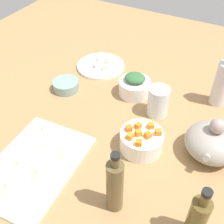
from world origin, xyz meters
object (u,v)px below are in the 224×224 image
at_px(teapot, 212,142).
at_px(bottle_2, 222,83).
at_px(bowl_carrots, 141,141).
at_px(drinking_glass_0, 158,101).
at_px(bowl_small_side, 66,85).
at_px(bottle_1, 197,218).
at_px(plate_tofu, 101,66).
at_px(bowl_greens, 134,87).
at_px(cutting_board, 34,165).
at_px(bottle_0, 115,186).

distance_m(teapot, bottle_2, 0.27).
distance_m(bowl_carrots, drinking_glass_0, 0.18).
xyz_separation_m(bowl_small_side, bottle_1, (0.34, 0.62, 0.06)).
bearing_deg(plate_tofu, bowl_greens, 64.20).
height_order(bottle_2, drinking_glass_0, bottle_2).
bearing_deg(bowl_carrots, drinking_glass_0, -174.87).
height_order(bottle_1, drinking_glass_0, bottle_1).
xyz_separation_m(cutting_board, bowl_greens, (-0.47, 0.12, 0.03)).
distance_m(bowl_greens, teapot, 0.38).
xyz_separation_m(plate_tofu, teapot, (0.27, 0.55, 0.05)).
bearing_deg(drinking_glass_0, cutting_board, -30.67).
relative_size(cutting_board, bowl_carrots, 2.55).
bearing_deg(bottle_0, bowl_carrots, -174.62).
distance_m(bowl_small_side, teapot, 0.59).
distance_m(cutting_board, bottle_1, 0.49).
bearing_deg(bowl_small_side, bottle_2, 110.22).
bearing_deg(bottle_0, bottle_2, 166.06).
distance_m(bottle_2, drinking_glass_0, 0.25).
distance_m(bottle_0, bottle_2, 0.58).
height_order(teapot, bottle_0, bottle_0).
bearing_deg(teapot, bottle_2, -171.60).
relative_size(plate_tofu, bottle_1, 1.10).
height_order(cutting_board, bowl_carrots, bowl_carrots).
bearing_deg(bowl_carrots, cutting_board, -48.90).
distance_m(plate_tofu, bottle_1, 0.80).
bearing_deg(cutting_board, bottle_2, 143.72).
distance_m(cutting_board, drinking_glass_0, 0.47).
height_order(plate_tofu, bottle_1, bottle_1).
xyz_separation_m(plate_tofu, bottle_0, (0.57, 0.37, 0.09)).
bearing_deg(bowl_small_side, drinking_glass_0, 95.88).
xyz_separation_m(bottle_2, drinking_glass_0, (0.16, -0.18, -0.04)).
relative_size(bottle_0, drinking_glass_0, 1.94).
relative_size(bowl_carrots, bottle_0, 0.64).
relative_size(bowl_carrots, teapot, 0.75).
xyz_separation_m(cutting_board, bowl_carrots, (-0.22, 0.25, 0.03)).
relative_size(cutting_board, bowl_greens, 2.84).
bearing_deg(bowl_greens, plate_tofu, -115.80).
distance_m(bowl_greens, bottle_2, 0.32).
bearing_deg(bowl_greens, bowl_small_side, -67.89).
xyz_separation_m(cutting_board, bottle_2, (-0.57, 0.42, 0.09)).
bearing_deg(bottle_1, drinking_glass_0, -147.28).
bearing_deg(teapot, bowl_carrots, -68.16).
bearing_deg(bottle_2, cutting_board, -36.28).
relative_size(bowl_small_side, teapot, 0.56).
xyz_separation_m(cutting_board, plate_tofu, (-0.57, -0.09, 0.00)).
height_order(bowl_small_side, bottle_2, bottle_2).
height_order(bowl_greens, bottle_1, bottle_1).
xyz_separation_m(plate_tofu, drinking_glass_0, (0.17, 0.33, 0.05)).
bearing_deg(bottle_1, cutting_board, -87.31).
xyz_separation_m(bottle_0, bottle_2, (-0.57, 0.14, 0.00)).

